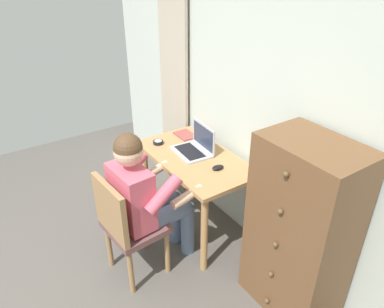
{
  "coord_description": "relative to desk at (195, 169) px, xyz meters",
  "views": [
    {
      "loc": [
        1.75,
        0.36,
        2.21
      ],
      "look_at": [
        -0.3,
        1.73,
        0.83
      ],
      "focal_mm": 33.54,
      "sensor_mm": 36.0,
      "label": 1
    }
  ],
  "objects": [
    {
      "name": "desk_clock",
      "position": [
        -0.37,
        -0.14,
        0.14
      ],
      "size": [
        0.09,
        0.09,
        0.03
      ],
      "color": "black",
      "rests_on": "desk"
    },
    {
      "name": "computer_mouse",
      "position": [
        0.27,
        0.03,
        0.14
      ],
      "size": [
        0.07,
        0.1,
        0.03
      ],
      "primitive_type": "ellipsoid",
      "rotation": [
        0.0,
        0.0,
        -0.08
      ],
      "color": "black",
      "rests_on": "desk"
    },
    {
      "name": "notebook_pad",
      "position": [
        -0.38,
        0.15,
        0.13
      ],
      "size": [
        0.21,
        0.15,
        0.01
      ],
      "primitive_type": "cube",
      "rotation": [
        0.0,
        0.0,
        -0.02
      ],
      "color": "#994742",
      "rests_on": "desk"
    },
    {
      "name": "wall_back",
      "position": [
        0.4,
        0.37,
        0.64
      ],
      "size": [
        4.8,
        0.05,
        2.5
      ],
      "primitive_type": "cube",
      "color": "silver",
      "rests_on": "ground_plane"
    },
    {
      "name": "person_seated",
      "position": [
        0.18,
        -0.55,
        0.06
      ],
      "size": [
        0.56,
        0.6,
        1.2
      ],
      "color": "#6B84AD",
      "rests_on": "ground_plane"
    },
    {
      "name": "chair",
      "position": [
        0.19,
        -0.74,
        -0.12
      ],
      "size": [
        0.45,
        0.43,
        0.88
      ],
      "color": "brown",
      "rests_on": "ground_plane"
    },
    {
      "name": "dresser",
      "position": [
        1.06,
        0.1,
        0.03
      ],
      "size": [
        0.62,
        0.45,
        1.29
      ],
      "color": "brown",
      "rests_on": "ground_plane"
    },
    {
      "name": "laptop",
      "position": [
        -0.07,
        0.04,
        0.17
      ],
      "size": [
        0.36,
        0.28,
        0.24
      ],
      "color": "#B7BABF",
      "rests_on": "desk"
    },
    {
      "name": "curtain_panel",
      "position": [
        -0.82,
        0.3,
        0.49
      ],
      "size": [
        0.47,
        0.03,
        2.2
      ],
      "primitive_type": "cube",
      "color": "#BCAD99",
      "rests_on": "ground_plane"
    },
    {
      "name": "desk",
      "position": [
        0.0,
        0.0,
        0.0
      ],
      "size": [
        1.07,
        0.6,
        0.73
      ],
      "color": "tan",
      "rests_on": "ground_plane"
    }
  ]
}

